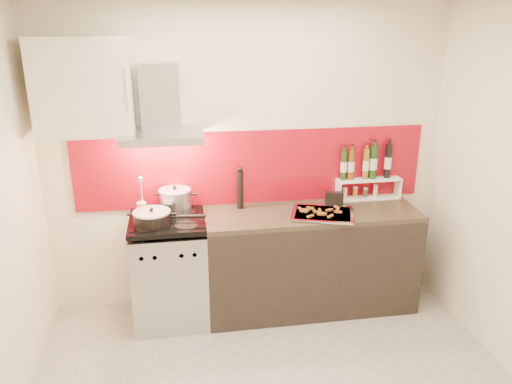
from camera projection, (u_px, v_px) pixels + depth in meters
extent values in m
cube|color=silver|center=(247.00, 158.00, 4.25)|extent=(3.40, 0.02, 2.60)
cube|color=maroon|center=(253.00, 167.00, 4.27)|extent=(3.00, 0.02, 0.64)
cube|color=#B7B7BA|center=(170.00, 273.00, 4.15)|extent=(0.60, 0.60, 0.84)
cube|color=black|center=(171.00, 301.00, 3.92)|extent=(0.50, 0.02, 0.40)
cube|color=#B7B7BA|center=(168.00, 256.00, 3.79)|extent=(0.56, 0.02, 0.12)
cube|color=#FF190C|center=(168.00, 257.00, 3.78)|extent=(0.10, 0.01, 0.04)
cube|color=black|center=(167.00, 221.00, 4.00)|extent=(0.60, 0.60, 0.04)
cube|color=black|center=(310.00, 261.00, 4.33)|extent=(1.80, 0.60, 0.86)
cube|color=#2D251B|center=(312.00, 213.00, 4.19)|extent=(1.80, 0.60, 0.04)
cube|color=#B7B7BA|center=(162.00, 135.00, 3.82)|extent=(0.62, 0.50, 0.06)
cube|color=#B7B7BA|center=(160.00, 96.00, 3.87)|extent=(0.30, 0.18, 0.50)
sphere|color=#FFD18C|center=(142.00, 141.00, 3.81)|extent=(0.07, 0.07, 0.07)
sphere|color=#FFD18C|center=(182.00, 140.00, 3.85)|extent=(0.07, 0.07, 0.07)
cube|color=silver|center=(83.00, 87.00, 3.68)|extent=(0.70, 0.35, 0.72)
cylinder|color=#B7B7BA|center=(175.00, 201.00, 4.11)|extent=(0.26, 0.26, 0.18)
cylinder|color=#99999E|center=(175.00, 190.00, 4.08)|extent=(0.27, 0.27, 0.01)
sphere|color=black|center=(175.00, 187.00, 4.07)|extent=(0.03, 0.03, 0.03)
cylinder|color=black|center=(152.00, 218.00, 3.89)|extent=(0.29, 0.29, 0.09)
cylinder|color=#99999E|center=(152.00, 212.00, 3.87)|extent=(0.29, 0.29, 0.01)
sphere|color=black|center=(151.00, 209.00, 3.86)|extent=(0.03, 0.03, 0.03)
cylinder|color=black|center=(188.00, 216.00, 3.90)|extent=(0.28, 0.06, 0.03)
cylinder|color=silver|center=(142.00, 210.00, 4.03)|extent=(0.08, 0.08, 0.13)
cylinder|color=silver|center=(142.00, 190.00, 3.98)|extent=(0.01, 0.06, 0.24)
sphere|color=silver|center=(140.00, 179.00, 3.89)|extent=(0.05, 0.05, 0.05)
cylinder|color=black|center=(240.00, 190.00, 4.19)|extent=(0.06, 0.06, 0.33)
sphere|color=black|center=(240.00, 169.00, 4.13)|extent=(0.05, 0.05, 0.05)
cube|color=white|center=(367.00, 197.00, 4.48)|extent=(0.58, 0.16, 0.01)
cube|color=white|center=(338.00, 190.00, 4.41)|extent=(0.01, 0.16, 0.16)
cube|color=white|center=(397.00, 187.00, 4.49)|extent=(0.02, 0.16, 0.16)
cube|color=white|center=(368.00, 179.00, 4.42)|extent=(0.58, 0.16, 0.02)
cylinder|color=#163411|center=(344.00, 165.00, 4.34)|extent=(0.05, 0.05, 0.26)
cylinder|color=brown|center=(351.00, 165.00, 4.35)|extent=(0.06, 0.06, 0.26)
cylinder|color=brown|center=(366.00, 164.00, 4.37)|extent=(0.05, 0.05, 0.27)
cylinder|color=#143715|center=(373.00, 162.00, 4.38)|extent=(0.07, 0.07, 0.29)
cylinder|color=black|center=(388.00, 161.00, 4.40)|extent=(0.06, 0.06, 0.30)
cylinder|color=beige|center=(345.00, 193.00, 4.43)|extent=(0.04, 0.04, 0.08)
cylinder|color=#AB741C|center=(355.00, 193.00, 4.44)|extent=(0.04, 0.04, 0.09)
cylinder|color=#4F3D27|center=(365.00, 193.00, 4.46)|extent=(0.04, 0.04, 0.07)
cylinder|color=silver|center=(375.00, 191.00, 4.47)|extent=(0.04, 0.04, 0.09)
cube|color=black|center=(334.00, 199.00, 4.28)|extent=(0.16, 0.10, 0.13)
cube|color=silver|center=(323.00, 214.00, 4.08)|extent=(0.57, 0.50, 0.01)
cube|color=silver|center=(323.00, 213.00, 4.08)|extent=(0.60, 0.53, 0.01)
cube|color=red|center=(323.00, 213.00, 4.08)|extent=(0.52, 0.45, 0.01)
cube|color=brown|center=(306.00, 210.00, 4.12)|extent=(0.07, 0.04, 0.02)
cube|color=brown|center=(321.00, 214.00, 4.03)|extent=(0.07, 0.03, 0.02)
cube|color=brown|center=(310.00, 216.00, 3.99)|extent=(0.07, 0.05, 0.02)
cube|color=brown|center=(337.00, 207.00, 4.18)|extent=(0.04, 0.07, 0.02)
cube|color=brown|center=(320.00, 210.00, 4.11)|extent=(0.03, 0.07, 0.02)
cube|color=brown|center=(314.00, 211.00, 4.10)|extent=(0.02, 0.06, 0.02)
cube|color=brown|center=(310.00, 208.00, 4.16)|extent=(0.06, 0.06, 0.02)
cube|color=brown|center=(313.00, 209.00, 4.14)|extent=(0.03, 0.07, 0.02)
cube|color=brown|center=(323.00, 213.00, 4.05)|extent=(0.06, 0.06, 0.02)
cube|color=brown|center=(300.00, 209.00, 4.14)|extent=(0.03, 0.07, 0.02)
cube|color=brown|center=(304.00, 211.00, 4.09)|extent=(0.06, 0.05, 0.02)
cube|color=brown|center=(338.00, 212.00, 4.08)|extent=(0.07, 0.05, 0.02)
cube|color=brown|center=(338.00, 210.00, 4.13)|extent=(0.04, 0.07, 0.02)
cube|color=brown|center=(318.00, 212.00, 4.07)|extent=(0.04, 0.07, 0.02)
cube|color=brown|center=(329.00, 210.00, 4.12)|extent=(0.07, 0.04, 0.02)
cube|color=brown|center=(330.00, 216.00, 3.99)|extent=(0.06, 0.05, 0.02)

